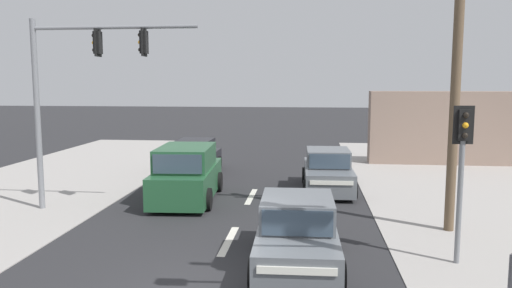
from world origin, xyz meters
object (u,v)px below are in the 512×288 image
at_px(traffic_signal_mast, 75,79).
at_px(sedan_oncoming_near, 297,235).
at_px(utility_pole_midground_right, 457,57).
at_px(pedestal_signal_right_kerb, 462,158).
at_px(hatchback_receding_far, 196,157).
at_px(sedan_kerbside_parked, 328,172).
at_px(suv_crossing_left, 187,175).

height_order(traffic_signal_mast, sedan_oncoming_near, traffic_signal_mast).
relative_size(utility_pole_midground_right, pedestal_signal_right_kerb, 2.51).
distance_m(utility_pole_midground_right, traffic_signal_mast, 11.14).
bearing_deg(pedestal_signal_right_kerb, hatchback_receding_far, 128.79).
xyz_separation_m(traffic_signal_mast, hatchback_receding_far, (2.21, 6.78, -3.44)).
height_order(utility_pole_midground_right, sedan_kerbside_parked, utility_pole_midground_right).
bearing_deg(sedan_kerbside_parked, suv_crossing_left, -156.77).
xyz_separation_m(utility_pole_midground_right, sedan_oncoming_near, (-4.08, -3.08, -4.01)).
bearing_deg(sedan_oncoming_near, utility_pole_midground_right, 37.09).
bearing_deg(utility_pole_midground_right, sedan_kerbside_parked, 122.96).
relative_size(suv_crossing_left, sedan_kerbside_parked, 1.08).
bearing_deg(sedan_oncoming_near, pedestal_signal_right_kerb, 8.31).
distance_m(sedan_kerbside_parked, hatchback_receding_far, 6.48).
height_order(traffic_signal_mast, pedestal_signal_right_kerb, traffic_signal_mast).
bearing_deg(pedestal_signal_right_kerb, sedan_oncoming_near, -171.69).
xyz_separation_m(sedan_oncoming_near, suv_crossing_left, (-3.94, 5.82, 0.18)).
distance_m(suv_crossing_left, sedan_kerbside_parked, 5.32).
xyz_separation_m(sedan_kerbside_parked, hatchback_receding_far, (-5.74, 3.01, -0.00)).
distance_m(pedestal_signal_right_kerb, hatchback_receding_far, 13.46).
bearing_deg(suv_crossing_left, pedestal_signal_right_kerb, -35.19).
xyz_separation_m(pedestal_signal_right_kerb, sedan_kerbside_parked, (-2.63, 7.39, -1.71)).
relative_size(utility_pole_midground_right, traffic_signal_mast, 1.49).
bearing_deg(traffic_signal_mast, sedan_oncoming_near, -30.66).
height_order(sedan_oncoming_near, suv_crossing_left, suv_crossing_left).
bearing_deg(utility_pole_midground_right, suv_crossing_left, 161.16).
relative_size(pedestal_signal_right_kerb, sedan_kerbside_parked, 0.83).
bearing_deg(suv_crossing_left, hatchback_receding_far, 99.46).
bearing_deg(utility_pole_midground_right, sedan_oncoming_near, -142.91).
height_order(utility_pole_midground_right, traffic_signal_mast, utility_pole_midground_right).
xyz_separation_m(pedestal_signal_right_kerb, hatchback_receding_far, (-8.36, 10.40, -1.71)).
bearing_deg(sedan_oncoming_near, sedan_kerbside_parked, 83.18).
height_order(traffic_signal_mast, hatchback_receding_far, traffic_signal_mast).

